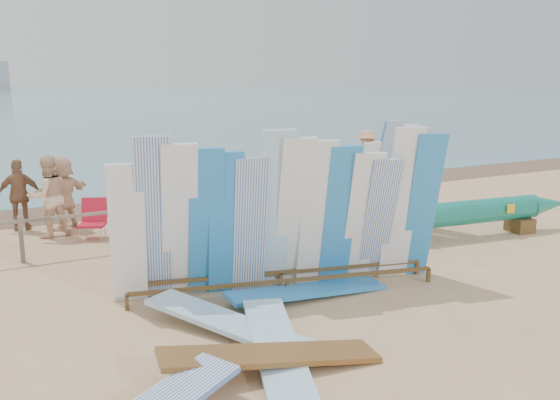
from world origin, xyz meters
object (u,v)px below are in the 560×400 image
beach_chair_left (93,227)px  beach_chair_right (176,218)px  outrigger_canoe (462,214)px  beachgoer_6 (232,187)px  flat_board_b (277,358)px  stroller (195,212)px  beachgoer_5 (63,193)px  vendor_table (290,250)px  flat_board_d (307,297)px  flat_board_a (232,335)px  side_surfboard_rack (389,182)px  beachgoer_7 (167,181)px  main_surfboard_rack (284,219)px  beachgoer_8 (203,182)px  flat_board_c (272,370)px  beachgoer_2 (48,197)px  beachgoer_extra_0 (367,160)px  beachgoer_4 (20,195)px

beach_chair_left → beach_chair_right: beach_chair_left is taller
outrigger_canoe → beachgoer_6: (-3.76, 3.77, 0.31)m
flat_board_b → stroller: 6.69m
beachgoer_5 → outrigger_canoe: bearing=113.4°
outrigger_canoe → vendor_table: (-4.35, -0.16, -0.14)m
flat_board_d → beach_chair_right: beach_chair_right is taller
beachgoer_5 → beachgoer_6: 3.89m
flat_board_a → beach_chair_right: (1.22, 6.00, 0.25)m
stroller → side_surfboard_rack: bearing=-12.8°
beachgoer_7 → beachgoer_6: beachgoer_7 is taller
main_surfboard_rack → beachgoer_7: main_surfboard_rack is taller
beach_chair_left → beachgoer_8: bearing=44.0°
flat_board_c → side_surfboard_rack: bearing=-40.9°
beachgoer_2 → beachgoer_extra_0: bearing=174.1°
side_surfboard_rack → stroller: bearing=135.9°
flat_board_d → beachgoer_extra_0: bearing=-40.2°
flat_board_d → beachgoer_extra_0: (6.42, 7.17, 0.93)m
beach_chair_left → beach_chair_right: (1.89, 0.01, -0.01)m
main_surfboard_rack → flat_board_b: bearing=-107.1°
flat_board_d → beachgoer_7: (-0.20, 6.59, 0.88)m
beachgoer_2 → beachgoer_5: 0.72m
side_surfboard_rack → flat_board_b: 6.69m
flat_board_d → beachgoer_8: 6.32m
beachgoer_2 → outrigger_canoe: bearing=136.9°
beachgoer_2 → beachgoer_8: beachgoer_2 is taller
vendor_table → flat_board_a: 2.91m
beachgoer_2 → beachgoer_5: (0.40, 0.60, -0.06)m
beachgoer_6 → beach_chair_right: bearing=-135.1°
flat_board_b → beachgoer_extra_0: bearing=66.9°
flat_board_a → beachgoer_8: beachgoer_8 is taller
flat_board_d → beachgoer_6: size_ratio=1.59×
flat_board_c → beachgoer_7: size_ratio=1.53×
beachgoer_6 → vendor_table: bearing=-51.8°
flat_board_b → flat_board_c: bearing=-111.0°
beachgoer_8 → flat_board_b: bearing=132.9°
vendor_table → beach_chair_left: vendor_table is taller
main_surfboard_rack → beachgoer_2: size_ratio=2.99×
side_surfboard_rack → flat_board_c: (-5.26, -4.45, -1.16)m
outrigger_canoe → beach_chair_right: bearing=150.8°
beachgoer_2 → beach_chair_left: bearing=130.0°
beachgoer_4 → stroller: bearing=168.2°
vendor_table → main_surfboard_rack: bearing=-138.5°
beachgoer_extra_0 → beachgoer_7: bearing=-56.8°
beachgoer_extra_0 → outrigger_canoe: bearing=11.9°
beachgoer_5 → beachgoer_extra_0: size_ratio=0.91×
flat_board_a → beachgoer_4: 7.79m
beachgoer_8 → flat_board_c: bearing=132.0°
flat_board_a → stroller: 5.86m
beach_chair_left → main_surfboard_rack: bearing=-40.6°
beach_chair_right → beachgoer_4: beachgoer_4 is taller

